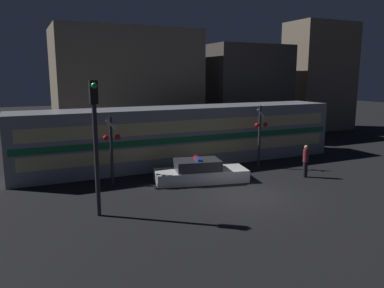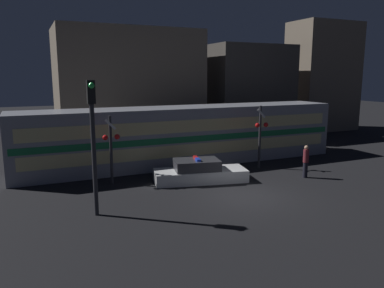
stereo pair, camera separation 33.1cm
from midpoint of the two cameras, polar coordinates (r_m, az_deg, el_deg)
ground_plane at (r=17.91m, az=7.91°, el=-7.81°), size 120.00×120.00×0.00m
train at (r=23.84m, az=-1.53°, el=1.34°), size 20.75×3.05×3.62m
police_car at (r=19.96m, az=0.75°, el=-4.36°), size 5.14×2.73×1.31m
pedestrian at (r=21.55m, az=16.50°, el=-2.46°), size 0.30×0.30×1.81m
crossing_signal_near at (r=22.89m, az=9.91°, el=1.72°), size 0.89×0.37×3.79m
crossing_signal_far at (r=19.52m, az=-12.63°, el=-0.24°), size 0.89×0.37×3.55m
traffic_light_corner at (r=15.01m, az=-15.12°, el=1.41°), size 0.30×0.46×5.39m
building_left at (r=31.18m, az=-10.19°, el=8.44°), size 11.25×6.00×9.16m
building_center at (r=35.15m, az=8.13°, el=7.98°), size 7.56×4.34×8.27m
building_right at (r=41.25m, az=18.56°, el=9.66°), size 6.76×4.10×10.82m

